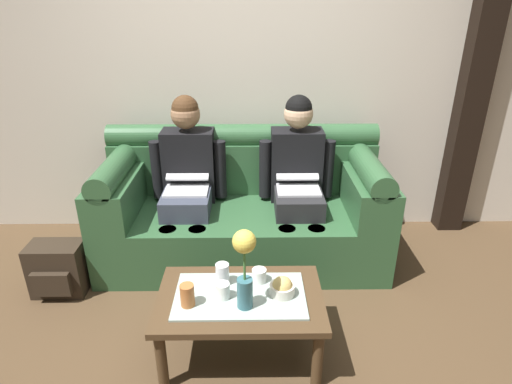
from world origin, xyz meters
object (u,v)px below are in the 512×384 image
object	(u,v)px
cup_near_right	(223,291)
backpack_left	(58,269)
person_left	(188,175)
couch	(243,209)
snack_bowl	(282,288)
cup_near_left	(187,295)
flower_vase	(244,263)
coffee_table	(240,304)
cup_far_left	(222,274)
person_right	(297,174)
cup_far_center	(259,275)

from	to	relation	value
cup_near_right	backpack_left	world-z (taller)	cup_near_right
person_left	backpack_left	bearing A→B (deg)	-149.11
couch	backpack_left	size ratio (longest dim) A/B	5.68
snack_bowl	cup_near_left	distance (m)	0.49
flower_vase	coffee_table	bearing A→B (deg)	107.22
couch	cup_far_left	world-z (taller)	couch
couch	backpack_left	world-z (taller)	couch
coffee_table	person_left	bearing A→B (deg)	110.64
flower_vase	cup_near_left	xyz separation A→B (m)	(-0.29, 0.01, -0.20)
cup_near_left	cup_far_left	bearing A→B (deg)	47.10
snack_bowl	cup_near_right	bearing A→B (deg)	-175.33
person_right	cup_far_left	world-z (taller)	person_right
flower_vase	cup_near_right	world-z (taller)	flower_vase
flower_vase	backpack_left	distance (m)	1.51
person_left	snack_bowl	size ratio (longest dim) A/B	9.14
cup_near_right	cup_far_left	distance (m)	0.12
cup_near_left	backpack_left	size ratio (longest dim) A/B	0.33
cup_far_center	cup_far_left	xyz separation A→B (m)	(-0.20, -0.02, 0.02)
person_left	flower_vase	xyz separation A→B (m)	(0.43, -1.16, 0.01)
flower_vase	cup_near_left	distance (m)	0.35
flower_vase	cup_near_left	world-z (taller)	flower_vase
coffee_table	flower_vase	xyz separation A→B (m)	(0.03, -0.09, 0.32)
cup_near_right	person_right	bearing A→B (deg)	65.82
cup_near_right	backpack_left	size ratio (longest dim) A/B	0.24
person_right	cup_far_center	world-z (taller)	person_right
person_right	backpack_left	size ratio (longest dim) A/B	3.36
couch	snack_bowl	size ratio (longest dim) A/B	15.46
backpack_left	flower_vase	bearing A→B (deg)	-27.63
snack_bowl	backpack_left	xyz separation A→B (m)	(-1.46, 0.57, -0.27)
backpack_left	person_right	bearing A→B (deg)	16.92
couch	person_right	xyz separation A→B (m)	(0.40, -0.00, 0.28)
flower_vase	backpack_left	bearing A→B (deg)	152.37
cup_far_left	flower_vase	bearing A→B (deg)	-56.71
person_right	cup_near_right	xyz separation A→B (m)	(-0.49, -1.09, -0.21)
couch	cup_near_left	size ratio (longest dim) A/B	17.13
couch	coffee_table	xyz separation A→B (m)	(-0.00, -1.07, -0.03)
cup_near_right	snack_bowl	bearing A→B (deg)	4.67
person_left	cup_near_right	xyz separation A→B (m)	(0.32, -1.09, -0.21)
cup_far_center	backpack_left	world-z (taller)	cup_far_center
person_left	cup_near_right	world-z (taller)	person_left
couch	coffee_table	size ratio (longest dim) A/B	2.34
couch	person_right	world-z (taller)	person_right
snack_bowl	flower_vase	bearing A→B (deg)	-154.68
coffee_table	cup_near_left	xyz separation A→B (m)	(-0.26, -0.08, 0.12)
flower_vase	cup_far_center	size ratio (longest dim) A/B	5.53
cup_far_left	backpack_left	distance (m)	1.27
cup_far_left	backpack_left	world-z (taller)	cup_far_left
cup_near_left	cup_far_left	size ratio (longest dim) A/B	0.99
snack_bowl	cup_far_center	bearing A→B (deg)	136.15
person_left	cup_far_center	bearing A→B (deg)	-61.99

